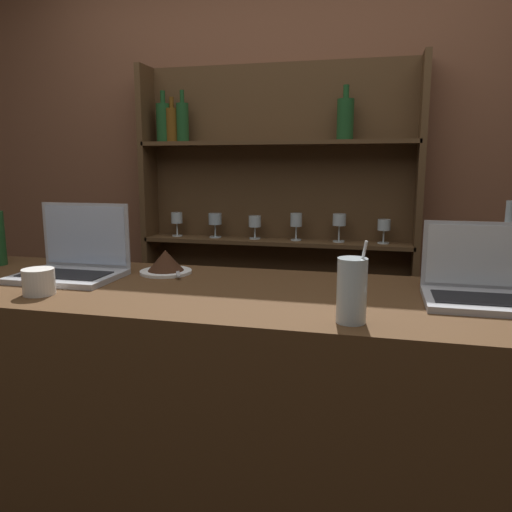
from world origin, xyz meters
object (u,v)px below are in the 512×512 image
cake_plate (166,263)px  water_glass (352,290)px  laptop_far (481,286)px  coffee_cup (39,282)px  wine_bottle_clear (506,253)px  laptop_near (74,261)px

cake_plate → water_glass: size_ratio=0.92×
laptop_far → coffee_cup: laptop_far is taller
water_glass → wine_bottle_clear: bearing=48.3°
cake_plate → wine_bottle_clear: wine_bottle_clear is taller
cake_plate → coffee_cup: (-0.24, -0.35, 0.00)m
wine_bottle_clear → laptop_far: bearing=-115.7°
laptop_near → coffee_cup: size_ratio=3.64×
cake_plate → water_glass: water_glass is taller
water_glass → wine_bottle_clear: wine_bottle_clear is taller
laptop_near → laptop_far: 1.25m
laptop_far → laptop_near: bearing=179.7°
cake_plate → water_glass: bearing=-31.6°
laptop_near → wine_bottle_clear: (1.36, 0.21, 0.05)m
water_glass → coffee_cup: bearing=176.8°
water_glass → wine_bottle_clear: 0.66m
coffee_cup → laptop_far: bearing=10.4°
laptop_near → water_glass: size_ratio=1.66×
cake_plate → wine_bottle_clear: bearing=4.9°
wine_bottle_clear → coffee_cup: 1.39m
laptop_near → wine_bottle_clear: 1.37m
laptop_near → laptop_far: laptop_near is taller
laptop_far → cake_plate: (-0.98, 0.13, -0.01)m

